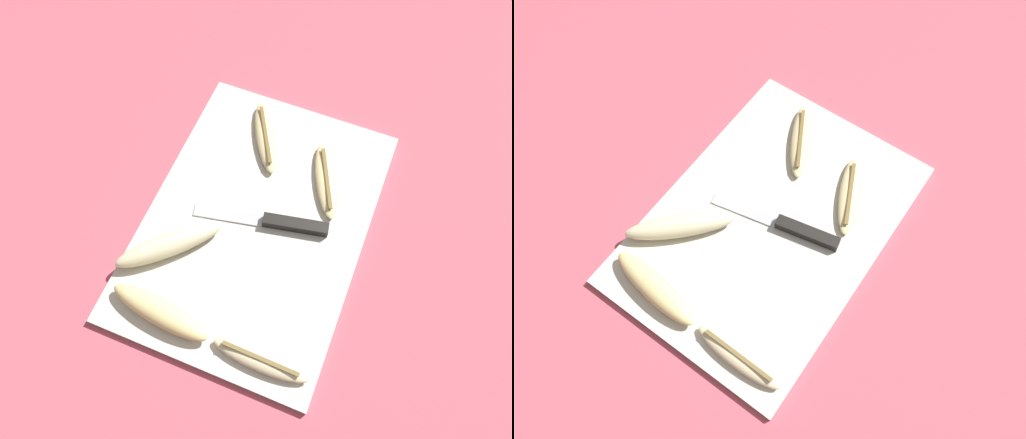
% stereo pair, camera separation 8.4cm
% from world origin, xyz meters
% --- Properties ---
extents(ground_plane, '(4.00, 4.00, 0.00)m').
position_xyz_m(ground_plane, '(0.00, 0.00, 0.00)').
color(ground_plane, '#C65160').
extents(cutting_board, '(0.51, 0.36, 0.01)m').
position_xyz_m(cutting_board, '(0.00, 0.00, 0.01)').
color(cutting_board, beige).
rests_on(cutting_board, ground_plane).
extents(knife, '(0.07, 0.23, 0.02)m').
position_xyz_m(knife, '(0.01, -0.05, 0.02)').
color(knife, black).
rests_on(knife, cutting_board).
extents(banana_mellow_near, '(0.15, 0.11, 0.02)m').
position_xyz_m(banana_mellow_near, '(0.16, 0.05, 0.02)').
color(banana_mellow_near, beige).
rests_on(banana_mellow_near, cutting_board).
extents(banana_cream_curved, '(0.04, 0.15, 0.02)m').
position_xyz_m(banana_cream_curved, '(-0.21, -0.09, 0.02)').
color(banana_cream_curved, beige).
rests_on(banana_cream_curved, cutting_board).
extents(banana_pale_long, '(0.16, 0.16, 0.04)m').
position_xyz_m(banana_pale_long, '(-0.10, 0.11, 0.03)').
color(banana_pale_long, beige).
rests_on(banana_pale_long, cutting_board).
extents(banana_ripe_center, '(0.15, 0.10, 0.02)m').
position_xyz_m(banana_ripe_center, '(0.12, -0.09, 0.02)').
color(banana_ripe_center, beige).
rests_on(banana_ripe_center, cutting_board).
extents(banana_golden_short, '(0.06, 0.17, 0.03)m').
position_xyz_m(banana_golden_short, '(-0.20, 0.08, 0.03)').
color(banana_golden_short, '#EDD689').
rests_on(banana_golden_short, cutting_board).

